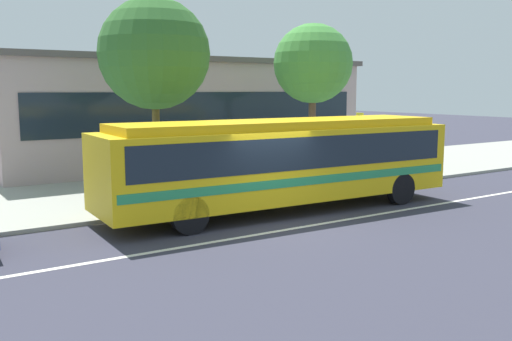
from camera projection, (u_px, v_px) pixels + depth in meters
ground_plane at (271, 223)px, 15.51m from camera, size 120.00×120.00×0.00m
sidewalk_slab at (170, 187)px, 20.88m from camera, size 60.00×8.00×0.12m
lane_stripe_center at (288, 229)px, 14.85m from camera, size 56.00×0.16×0.01m
transit_bus at (283, 158)px, 16.92m from camera, size 11.24×3.00×2.74m
pedestrian_waiting_near_sign at (294, 160)px, 20.32m from camera, size 0.44×0.44×1.70m
pedestrian_walking_along_curb at (215, 166)px, 19.18m from camera, size 0.41×0.41×1.64m
pedestrian_standing_by_tree at (342, 156)px, 21.55m from camera, size 0.38×0.38×1.74m
bus_stop_sign at (359, 139)px, 20.82m from camera, size 0.12×0.44×2.68m
street_tree_near_stop at (154, 54)px, 18.73m from camera, size 3.70×3.70×6.54m
street_tree_mid_block at (313, 64)px, 23.17m from camera, size 3.24×3.24×6.19m
station_building at (173, 112)px, 27.95m from camera, size 17.58×8.15×5.07m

